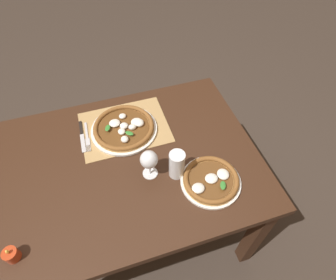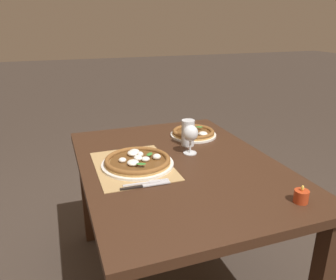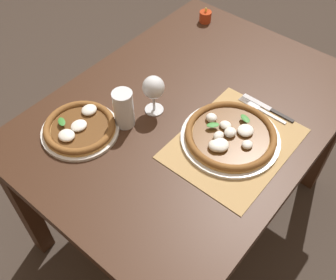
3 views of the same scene
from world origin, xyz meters
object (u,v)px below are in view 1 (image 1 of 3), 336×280
Objects in this scene: fork at (87,137)px; knife at (82,136)px; pizza_near at (124,128)px; pint_glass at (177,165)px; votive_candle at (12,255)px; wine_glass at (149,160)px; pizza_far at (211,180)px.

knife is at bearing -24.76° from fork.
pint_glass is (-0.17, 0.33, 0.05)m from pizza_near.
pizza_near is at bearing -137.03° from votive_candle.
pizza_near is 2.38× the size of pint_glass.
wine_glass is 0.72× the size of knife.
pizza_near is at bearing -79.21° from wine_glass.
wine_glass is 0.77× the size of fork.
pizza_near is 0.22m from knife.
votive_candle is (0.34, 0.51, 0.02)m from fork.
knife is at bearing -49.44° from wine_glass.
pizza_far reaches higher than knife.
pizza_far is 0.69m from knife.
pint_glass reaches higher than pizza_near.
fork is 2.78× the size of votive_candle.
wine_glass is 0.13m from pint_glass.
votive_candle is at bearing 58.61° from knife.
pizza_near is 0.38m from pint_glass.
votive_candle is (0.32, 0.52, 0.02)m from knife.
knife is (0.52, -0.45, -0.01)m from pizza_far.
wine_glass is 1.07× the size of pint_glass.
pizza_far is at bearing 152.45° from wine_glass.
wine_glass is 0.63m from votive_candle.
votive_candle reaches higher than pizza_near.
pizza_far is 0.85m from votive_candle.
fork is (0.19, -0.01, -0.02)m from pizza_near.
pizza_near is 1.60× the size of knife.
fork is at bearing 155.24° from knife.
wine_glass is 0.41m from fork.
wine_glass is at bearing 128.96° from fork.
pint_glass is 0.73m from votive_candle.
votive_candle is at bearing 56.14° from fork.
pizza_far is at bearing 125.54° from pizza_near.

